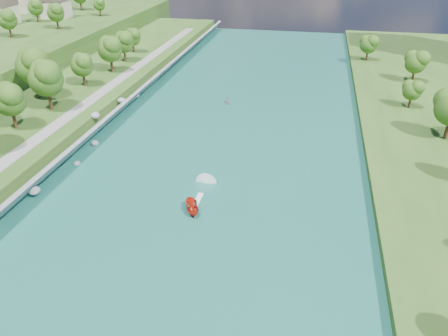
# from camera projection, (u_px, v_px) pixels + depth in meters

# --- Properties ---
(ground) EXTENTS (260.00, 260.00, 0.00)m
(ground) POSITION_uv_depth(u_px,v_px,m) (182.00, 225.00, 63.31)
(ground) COLOR #2D5119
(ground) RESTS_ON ground
(river_water) EXTENTS (55.00, 240.00, 0.10)m
(river_water) POSITION_uv_depth(u_px,v_px,m) (213.00, 162.00, 80.44)
(river_water) COLOR #185C4F
(river_water) RESTS_ON ground
(ridge_west) EXTENTS (60.00, 120.00, 9.00)m
(ridge_west) POSITION_uv_depth(u_px,v_px,m) (38.00, 34.00, 157.50)
(ridge_west) COLOR #2D5119
(ridge_west) RESTS_ON ground
(riprap_bank) EXTENTS (4.53, 236.00, 4.73)m
(riprap_bank) POSITION_uv_depth(u_px,v_px,m) (80.00, 143.00, 83.28)
(riprap_bank) COLOR slate
(riprap_bank) RESTS_ON ground
(riverside_path) EXTENTS (3.00, 200.00, 0.10)m
(riverside_path) POSITION_uv_depth(u_px,v_px,m) (50.00, 130.00, 84.62)
(riverside_path) COLOR gray
(riverside_path) RESTS_ON berm_west
(ridge_houses) EXTENTS (29.50, 29.50, 8.40)m
(ridge_houses) POSITION_uv_depth(u_px,v_px,m) (25.00, 5.00, 158.66)
(ridge_houses) COLOR beige
(ridge_houses) RESTS_ON ridge_west
(trees_east) EXTENTS (17.70, 137.41, 11.93)m
(trees_east) POSITION_uv_depth(u_px,v_px,m) (440.00, 121.00, 80.89)
(trees_east) COLOR #284913
(trees_east) RESTS_ON berm_east
(trees_ridge) EXTENTS (21.06, 56.38, 10.80)m
(trees_ridge) POSITION_uv_depth(u_px,v_px,m) (56.00, 7.00, 151.54)
(trees_ridge) COLOR #284913
(trees_ridge) RESTS_ON ridge_west
(motorboat) EXTENTS (3.60, 19.11, 2.07)m
(motorboat) POSITION_uv_depth(u_px,v_px,m) (194.00, 203.00, 66.91)
(motorboat) COLOR red
(motorboat) RESTS_ON river_water
(raft) EXTENTS (2.88, 3.15, 1.52)m
(raft) POSITION_uv_depth(u_px,v_px,m) (227.00, 102.00, 107.31)
(raft) COLOR #92949A
(raft) RESTS_ON river_water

